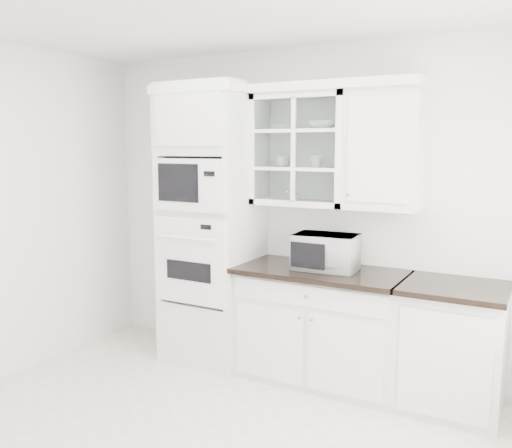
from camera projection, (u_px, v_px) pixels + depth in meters
The scene contains 12 objects.
room_shell at pixel (222, 162), 3.41m from camera, with size 4.00×3.50×2.70m.
oven_column at pixel (211, 225), 4.71m from camera, with size 0.76×0.68×2.40m.
base_cabinet_run at pixel (321, 324), 4.34m from camera, with size 1.32×0.67×0.92m.
extra_base_cabinet at pixel (452, 346), 3.86m from camera, with size 0.72×0.67×0.92m.
upper_cabinet_glass at pixel (302, 150), 4.38m from camera, with size 0.80×0.33×0.90m.
upper_cabinet_solid at pixel (384, 150), 4.06m from camera, with size 0.55×0.33×0.90m, color silver.
crown_molding at pixel (290, 89), 4.34m from camera, with size 2.14×0.38×0.07m, color white.
countertop_microwave at pixel (326, 252), 4.24m from camera, with size 0.48×0.40×0.28m, color white.
bowl_a at pixel (284, 127), 4.45m from camera, with size 0.20×0.20×0.05m, color white.
bowl_b at pixel (322, 125), 4.27m from camera, with size 0.22×0.22×0.07m, color white.
cup_a at pixel (282, 162), 4.50m from camera, with size 0.11×0.11×0.08m, color white.
cup_b at pixel (316, 162), 4.32m from camera, with size 0.10×0.10×0.10m, color white.
Camera 1 is at (1.86, -2.46, 1.87)m, focal length 38.00 mm.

